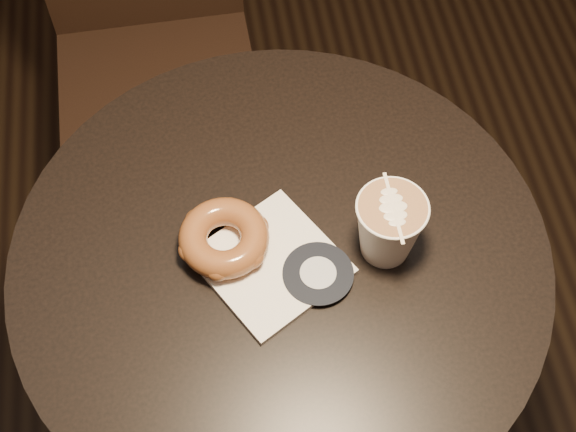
{
  "coord_description": "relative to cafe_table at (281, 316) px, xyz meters",
  "views": [
    {
      "loc": [
        -0.07,
        -0.5,
        1.65
      ],
      "look_at": [
        0.01,
        0.03,
        0.79
      ],
      "focal_mm": 50.0,
      "sensor_mm": 36.0,
      "label": 1
    }
  ],
  "objects": [
    {
      "name": "cafe_table",
      "position": [
        0.0,
        0.0,
        0.0
      ],
      "size": [
        0.7,
        0.7,
        0.75
      ],
      "color": "black",
      "rests_on": "ground"
    },
    {
      "name": "pastry_bag",
      "position": [
        -0.01,
        -0.02,
        0.2
      ],
      "size": [
        0.21,
        0.21,
        0.01
      ],
      "primitive_type": "cube",
      "rotation": [
        0.0,
        0.0,
        0.53
      ],
      "color": "white",
      "rests_on": "cafe_table"
    },
    {
      "name": "latte_cup",
      "position": [
        0.13,
        -0.02,
        0.25
      ],
      "size": [
        0.09,
        0.09,
        0.1
      ],
      "primitive_type": null,
      "color": "white",
      "rests_on": "cafe_table"
    },
    {
      "name": "chair",
      "position": [
        -0.16,
        0.67,
        -0.01
      ],
      "size": [
        0.39,
        0.39,
        0.97
      ],
      "rotation": [
        0.0,
        0.0,
        0.02
      ],
      "color": "black",
      "rests_on": "ground"
    },
    {
      "name": "doughnut",
      "position": [
        -0.07,
        0.02,
        0.23
      ],
      "size": [
        0.12,
        0.12,
        0.04
      ],
      "primitive_type": "torus",
      "color": "brown",
      "rests_on": "pastry_bag"
    }
  ]
}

